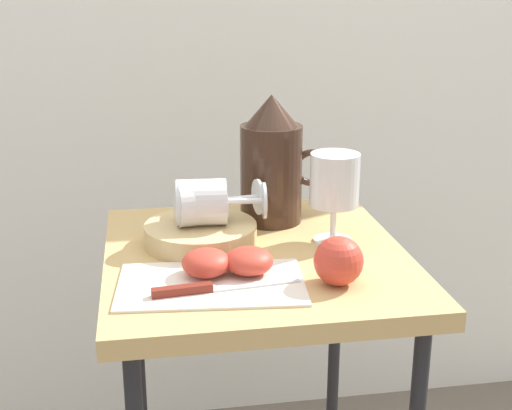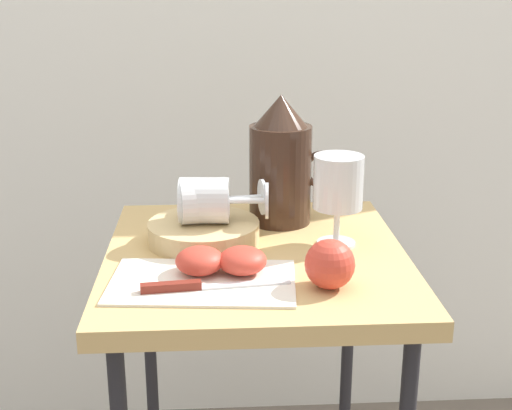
% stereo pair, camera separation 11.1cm
% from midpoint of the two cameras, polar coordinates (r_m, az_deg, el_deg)
% --- Properties ---
extents(curtain_drape, '(2.40, 0.03, 1.87)m').
position_cam_midpoint_polar(curtain_drape, '(1.70, -5.48, 11.31)').
color(curtain_drape, white).
rests_on(curtain_drape, ground_plane).
extents(table, '(0.48, 0.51, 0.71)m').
position_cam_midpoint_polar(table, '(1.17, -2.74, -7.34)').
color(table, tan).
rests_on(table, ground_plane).
extents(linen_napkin, '(0.28, 0.19, 0.00)m').
position_cam_midpoint_polar(linen_napkin, '(1.03, -6.73, -6.39)').
color(linen_napkin, silver).
rests_on(linen_napkin, table).
extents(basket_tray, '(0.19, 0.19, 0.03)m').
position_cam_midpoint_polar(basket_tray, '(1.18, -7.19, -2.38)').
color(basket_tray, tan).
rests_on(basket_tray, table).
extents(pitcher, '(0.16, 0.11, 0.23)m').
position_cam_midpoint_polar(pitcher, '(1.26, -1.26, 2.72)').
color(pitcher, '#382319').
rests_on(pitcher, table).
extents(wine_glass_upright, '(0.08, 0.08, 0.15)m').
position_cam_midpoint_polar(wine_glass_upright, '(1.16, 3.60, 1.62)').
color(wine_glass_upright, silver).
rests_on(wine_glass_upright, table).
extents(wine_glass_tipped_near, '(0.15, 0.09, 0.07)m').
position_cam_midpoint_polar(wine_glass_tipped_near, '(1.16, -7.04, 0.18)').
color(wine_glass_tipped_near, silver).
rests_on(wine_glass_tipped_near, basket_tray).
extents(wine_glass_tipped_far, '(0.15, 0.08, 0.08)m').
position_cam_midpoint_polar(wine_glass_tipped_far, '(1.16, -6.94, 0.19)').
color(wine_glass_tipped_far, silver).
rests_on(wine_glass_tipped_far, basket_tray).
extents(apple_half_left, '(0.07, 0.07, 0.04)m').
position_cam_midpoint_polar(apple_half_left, '(1.05, -7.09, -4.70)').
color(apple_half_left, '#CC3D2D').
rests_on(apple_half_left, linen_napkin).
extents(apple_half_right, '(0.07, 0.07, 0.04)m').
position_cam_midpoint_polar(apple_half_right, '(1.05, -3.62, -4.57)').
color(apple_half_right, '#CC3D2D').
rests_on(apple_half_right, linen_napkin).
extents(apple_whole, '(0.07, 0.07, 0.07)m').
position_cam_midpoint_polar(apple_whole, '(1.01, 3.54, -4.58)').
color(apple_whole, '#CC3D2D').
rests_on(apple_whole, table).
extents(knife, '(0.21, 0.04, 0.01)m').
position_cam_midpoint_polar(knife, '(1.00, -7.34, -6.74)').
color(knife, silver).
rests_on(knife, linen_napkin).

